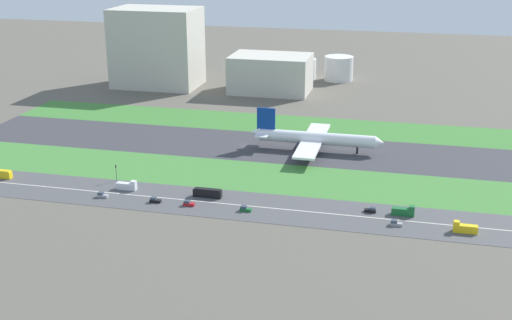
# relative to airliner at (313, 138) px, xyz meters

# --- Properties ---
(ground_plane) EXTENTS (800.00, 800.00, 0.00)m
(ground_plane) POSITION_rel_airliner_xyz_m (-33.87, -0.00, -6.23)
(ground_plane) COLOR #5B564C
(runway) EXTENTS (280.00, 46.00, 0.10)m
(runway) POSITION_rel_airliner_xyz_m (-33.87, -0.00, -6.18)
(runway) COLOR #38383D
(runway) RESTS_ON ground_plane
(grass_median_north) EXTENTS (280.00, 36.00, 0.10)m
(grass_median_north) POSITION_rel_airliner_xyz_m (-33.87, 41.00, -6.18)
(grass_median_north) COLOR #3D7A33
(grass_median_north) RESTS_ON ground_plane
(grass_median_south) EXTENTS (280.00, 36.00, 0.10)m
(grass_median_south) POSITION_rel_airliner_xyz_m (-33.87, -41.00, -6.18)
(grass_median_south) COLOR #427F38
(grass_median_south) RESTS_ON ground_plane
(highway) EXTENTS (280.00, 28.00, 0.10)m
(highway) POSITION_rel_airliner_xyz_m (-33.87, -73.00, -6.18)
(highway) COLOR #4C4C4F
(highway) RESTS_ON ground_plane
(highway_centerline) EXTENTS (266.00, 0.50, 0.01)m
(highway_centerline) POSITION_rel_airliner_xyz_m (-33.87, -73.00, -6.13)
(highway_centerline) COLOR silver
(highway_centerline) RESTS_ON highway
(airliner) EXTENTS (65.00, 56.00, 19.70)m
(airliner) POSITION_rel_airliner_xyz_m (0.00, 0.00, 0.00)
(airliner) COLOR white
(airliner) RESTS_ON runway
(car_2) EXTENTS (4.40, 1.80, 2.00)m
(car_2) POSITION_rel_airliner_xyz_m (-36.72, -78.00, -5.31)
(car_2) COLOR #B2191E
(car_2) RESTS_ON highway
(car_0) EXTENTS (4.40, 1.80, 2.00)m
(car_0) POSITION_rel_airliner_xyz_m (32.57, -68.00, -5.31)
(car_0) COLOR black
(car_0) RESTS_ON highway
(car_4) EXTENTS (4.40, 1.80, 2.00)m
(car_4) POSITION_rel_airliner_xyz_m (-73.04, -78.00, -5.31)
(car_4) COLOR #99999E
(car_4) RESTS_ON highway
(car_3) EXTENTS (4.40, 1.80, 2.00)m
(car_3) POSITION_rel_airliner_xyz_m (42.20, -78.00, -5.31)
(car_3) COLOR #99999E
(car_3) RESTS_ON highway
(car_1) EXTENTS (4.40, 1.80, 2.00)m
(car_1) POSITION_rel_airliner_xyz_m (-14.02, -78.00, -5.31)
(car_1) COLOR #19662D
(car_1) RESTS_ON highway
(truck_2) EXTENTS (8.40, 2.50, 4.00)m
(truck_2) POSITION_rel_airliner_xyz_m (44.73, -68.00, -4.56)
(truck_2) COLOR #19662D
(truck_2) RESTS_ON highway
(car_5) EXTENTS (4.40, 1.80, 2.00)m
(car_5) POSITION_rel_airliner_xyz_m (-50.60, -78.00, -5.31)
(car_5) COLOR black
(car_5) RESTS_ON highway
(bus_1) EXTENTS (11.60, 2.50, 3.50)m
(bus_1) POSITION_rel_airliner_xyz_m (-32.12, -68.00, -4.41)
(bus_1) COLOR black
(bus_1) RESTS_ON highway
(truck_0) EXTENTS (8.40, 2.50, 4.00)m
(truck_0) POSITION_rel_airliner_xyz_m (66.14, -78.00, -4.56)
(truck_0) COLOR yellow
(truck_0) RESTS_ON highway
(truck_1) EXTENTS (8.40, 2.50, 4.00)m
(truck_1) POSITION_rel_airliner_xyz_m (-66.70, -68.00, -4.56)
(truck_1) COLOR silver
(truck_1) RESTS_ON highway
(traffic_light) EXTENTS (0.36, 0.50, 7.20)m
(traffic_light) POSITION_rel_airliner_xyz_m (-75.07, -60.01, -1.94)
(traffic_light) COLOR #4C4C51
(traffic_light) RESTS_ON highway
(terminal_building) EXTENTS (55.98, 37.37, 51.99)m
(terminal_building) POSITION_rel_airliner_xyz_m (-123.87, 114.00, 19.76)
(terminal_building) COLOR beige
(terminal_building) RESTS_ON ground_plane
(hangar_building) EXTENTS (51.07, 34.49, 24.06)m
(hangar_building) POSITION_rel_airliner_xyz_m (-45.68, 114.00, 5.80)
(hangar_building) COLOR beige
(hangar_building) RESTS_ON ground_plane
(fuel_tank_west) EXTENTS (20.35, 20.35, 14.18)m
(fuel_tank_west) POSITION_rel_airliner_xyz_m (-32.77, 159.00, 0.86)
(fuel_tank_west) COLOR silver
(fuel_tank_west) RESTS_ON ground_plane
(fuel_tank_centre) EXTENTS (20.05, 20.05, 16.88)m
(fuel_tank_centre) POSITION_rel_airliner_xyz_m (-6.41, 159.00, 2.21)
(fuel_tank_centre) COLOR silver
(fuel_tank_centre) RESTS_ON ground_plane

